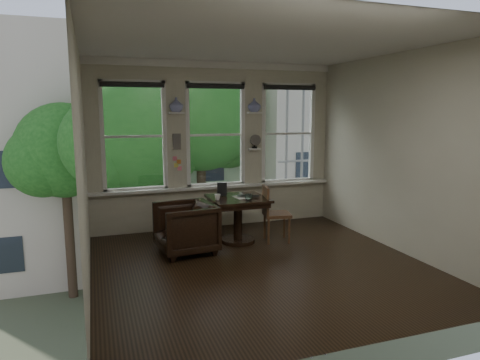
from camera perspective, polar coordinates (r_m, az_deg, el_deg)
name	(u,v)px	position (r m, az deg, el deg)	size (l,w,h in m)	color
ground	(260,265)	(6.11, 2.69, -11.27)	(4.50, 4.50, 0.00)	black
ceiling	(262,43)	(5.79, 2.92, 17.79)	(4.50, 4.50, 0.00)	silver
wall_back	(215,146)	(7.88, -3.31, 4.57)	(4.50, 4.50, 0.00)	beige
wall_front	(359,186)	(3.78, 15.58, -0.82)	(4.50, 4.50, 0.00)	beige
wall_left	(83,166)	(5.35, -20.19, 1.81)	(4.50, 4.50, 0.00)	beige
wall_right	(399,153)	(6.91, 20.42, 3.36)	(4.50, 4.50, 0.00)	beige
window_left	(134,136)	(7.60, -13.95, 5.66)	(1.10, 0.12, 1.90)	white
window_center	(215,135)	(7.87, -3.33, 6.02)	(1.10, 0.12, 1.90)	white
window_right	(287,134)	(8.38, 6.32, 6.18)	(1.10, 0.12, 1.90)	white
shelf_left	(176,113)	(7.59, -8.48, 8.85)	(0.26, 0.16, 0.03)	white
shelf_right	(254,113)	(7.99, 1.92, 8.95)	(0.26, 0.16, 0.03)	white
intercom	(177,142)	(7.64, -8.43, 5.09)	(0.14, 0.06, 0.28)	#59544F
sticky_notes	(177,161)	(7.68, -8.38, 2.49)	(0.16, 0.01, 0.24)	pink
desk_fan	(255,144)	(7.99, 1.95, 4.86)	(0.20, 0.20, 0.24)	#59544F
vase_left	(176,105)	(7.59, -8.51, 9.90)	(0.24, 0.24, 0.25)	white
vase_right	(254,105)	(7.99, 1.92, 9.95)	(0.24, 0.24, 0.25)	white
table	(238,220)	(7.02, -0.29, -5.32)	(0.90, 0.90, 0.75)	black
armchair_left	(186,228)	(6.55, -7.27, -6.37)	(0.82, 0.85, 0.77)	black
cushion_red	(186,224)	(6.53, -7.28, -5.83)	(0.45, 0.45, 0.06)	maroon
side_chair_right	(277,214)	(7.08, 4.93, -4.52)	(0.42, 0.42, 0.92)	#4D281B
laptop	(248,197)	(6.90, 1.06, -2.26)	(0.36, 0.23, 0.03)	black
mug	(217,197)	(6.73, -3.02, -2.29)	(0.10, 0.10, 0.09)	white
drinking_glass	(249,197)	(6.69, 1.20, -2.30)	(0.13, 0.13, 0.10)	white
tablet	(222,189)	(7.03, -2.41, -1.25)	(0.16, 0.02, 0.22)	black
papers	(242,197)	(6.92, 0.22, -2.32)	(0.22, 0.30, 0.00)	silver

